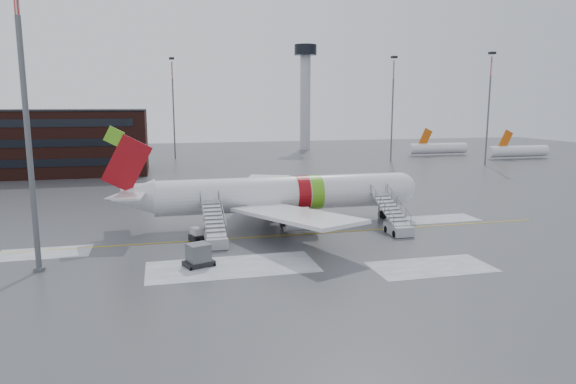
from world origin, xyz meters
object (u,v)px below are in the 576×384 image
object	(u,v)px
airliner	(275,195)
airstair_aft	(215,233)
uld_container	(198,256)
light_mast_near	(26,109)
pushback_tug	(201,235)
airstair_fwd	(395,223)

from	to	relation	value
airliner	airstair_aft	xyz separation A→B (m)	(-7.42, -6.54, -2.35)
airliner	uld_container	size ratio (longest dim) A/B	12.62
airliner	airstair_aft	world-z (taller)	airliner
uld_container	light_mast_near	bearing A→B (deg)	171.69
pushback_tug	uld_container	bearing A→B (deg)	-95.85
uld_container	light_mast_near	xyz separation A→B (m)	(-12.62, 1.84, 12.09)
uld_container	light_mast_near	world-z (taller)	light_mast_near
pushback_tug	light_mast_near	world-z (taller)	light_mast_near
airliner	light_mast_near	size ratio (longest dim) A/B	1.40
uld_container	airliner	bearing A→B (deg)	53.94
airliner	pushback_tug	size ratio (longest dim) A/B	12.65
airliner	light_mast_near	bearing A→B (deg)	-153.25
airstair_aft	pushback_tug	size ratio (longest dim) A/B	2.78
airstair_fwd	light_mast_near	distance (m)	35.84
airstair_aft	pushback_tug	distance (m)	2.03
pushback_tug	light_mast_near	bearing A→B (deg)	-155.37
airstair_aft	light_mast_near	xyz separation A→B (m)	(-14.65, -4.59, 11.92)
airstair_fwd	airstair_aft	distance (m)	18.84
pushback_tug	light_mast_near	xyz separation A→B (m)	(-13.44, -6.16, 12.36)
light_mast_near	airliner	bearing A→B (deg)	26.75
airstair_aft	light_mast_near	world-z (taller)	light_mast_near
airstair_aft	uld_container	world-z (taller)	airstair_aft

